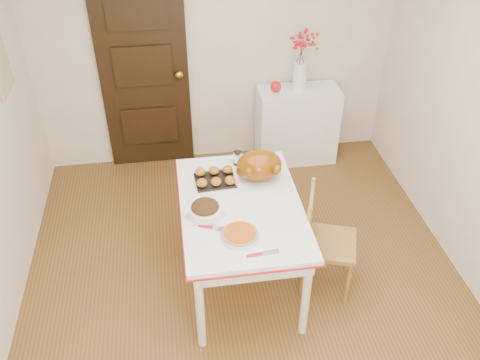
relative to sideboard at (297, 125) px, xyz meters
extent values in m
cube|color=#5E3911|center=(-0.81, -1.78, -0.41)|extent=(3.50, 4.00, 0.00)
cube|color=beige|center=(-0.81, 0.22, 0.84)|extent=(3.50, 0.00, 2.50)
cube|color=black|center=(-1.51, 0.19, 0.62)|extent=(0.85, 0.06, 2.06)
cube|color=beige|center=(-2.54, -0.58, 1.09)|extent=(0.03, 0.35, 0.45)
cube|color=white|center=(0.00, 0.00, 0.00)|extent=(0.81, 0.36, 0.81)
sphere|color=red|center=(-0.24, 0.00, 0.46)|extent=(0.11, 0.11, 0.11)
cylinder|color=#A4490F|center=(-0.90, -1.99, 0.40)|extent=(0.31, 0.31, 0.05)
cylinder|color=white|center=(-0.79, -1.14, 0.43)|extent=(0.08, 0.08, 0.12)
camera|label=1|loc=(-1.27, -4.47, 2.71)|focal=38.33mm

